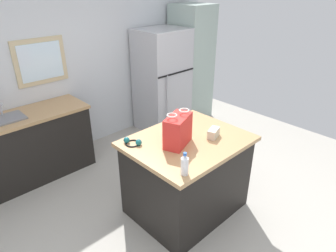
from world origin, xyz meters
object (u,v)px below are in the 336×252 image
shopping_bag (178,130)px  small_box (214,133)px  refrigerator (162,81)px  ear_defenders (133,142)px  bottle (185,165)px  kitchen_island (187,175)px  tall_cabinet (191,64)px

shopping_bag → small_box: size_ratio=2.27×
refrigerator → ear_defenders: (-1.75, -1.47, 0.08)m
bottle → shopping_bag: bearing=51.3°
kitchen_island → bottle: 0.82m
refrigerator → kitchen_island: bearing=-125.5°
small_box → refrigerator: bearing=61.8°
refrigerator → shopping_bag: 2.29m
refrigerator → ear_defenders: bearing=-140.1°
bottle → ear_defenders: bearing=90.4°
kitchen_island → tall_cabinet: (2.00, 1.79, 0.56)m
shopping_bag → bottle: (-0.32, -0.40, -0.06)m
kitchen_island → bottle: bottle is taller
shopping_bag → ear_defenders: 0.48m
ear_defenders → refrigerator: bearing=39.9°
kitchen_island → tall_cabinet: tall_cabinet is taller
bottle → ear_defenders: bottle is taller
refrigerator → small_box: (-1.04, -1.94, 0.11)m
small_box → ear_defenders: bearing=146.5°
tall_cabinet → ear_defenders: bearing=-149.3°
shopping_bag → kitchen_island: bearing=-2.0°
refrigerator → shopping_bag: bearing=-128.6°
refrigerator → shopping_bag: size_ratio=4.50×
bottle → refrigerator: bearing=51.4°
kitchen_island → small_box: small_box is taller
refrigerator → tall_cabinet: (0.72, 0.00, 0.17)m
shopping_bag → small_box: bearing=-21.7°
refrigerator → shopping_bag: refrigerator is taller
ear_defenders → bottle: bearing=-89.6°
kitchen_island → shopping_bag: 0.63m
kitchen_island → refrigerator: refrigerator is taller
tall_cabinet → small_box: tall_cabinet is taller
refrigerator → small_box: 2.20m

